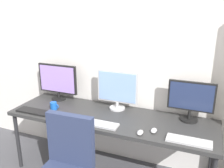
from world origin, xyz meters
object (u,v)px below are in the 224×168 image
at_px(monitor_right, 191,99).
at_px(mouse_left_side, 154,130).
at_px(desk, 110,120).
at_px(coffee_mug, 54,106).
at_px(monitor_left, 58,81).
at_px(keyboard_center, 102,124).
at_px(mouse_right_side, 140,132).
at_px(keyboard_right, 189,141).
at_px(keyboard_left, 33,111).
at_px(monitor_center, 117,89).

bearing_deg(monitor_right, mouse_left_side, -126.62).
distance_m(desk, coffee_mug, 0.68).
bearing_deg(monitor_left, keyboard_center, -28.99).
distance_m(monitor_right, keyboard_center, 0.94).
relative_size(mouse_right_side, coffee_mug, 0.91).
height_order(keyboard_center, keyboard_right, same).
bearing_deg(monitor_right, keyboard_left, -164.89).
bearing_deg(keyboard_right, keyboard_center, 180.00).
distance_m(monitor_left, monitor_center, 0.80).
relative_size(keyboard_right, mouse_right_side, 4.06).
xyz_separation_m(monitor_right, mouse_left_side, (-0.28, -0.38, -0.22)).
bearing_deg(keyboard_right, keyboard_left, 180.00).
distance_m(desk, monitor_left, 0.88).
xyz_separation_m(monitor_left, coffee_mug, (0.13, -0.30, -0.20)).
xyz_separation_m(monitor_left, keyboard_left, (-0.04, -0.44, -0.24)).
bearing_deg(monitor_center, monitor_left, 180.00).
bearing_deg(desk, monitor_center, 90.00).
bearing_deg(monitor_left, monitor_center, -0.00).
height_order(monitor_center, keyboard_right, monitor_center).
relative_size(keyboard_right, coffee_mug, 3.67).
xyz_separation_m(keyboard_center, mouse_right_side, (0.41, -0.02, 0.01)).
relative_size(monitor_right, mouse_right_side, 4.82).
relative_size(monitor_center, mouse_left_side, 4.96).
bearing_deg(monitor_left, mouse_right_side, -21.20).
distance_m(monitor_right, keyboard_right, 0.50).
distance_m(monitor_center, keyboard_center, 0.50).
relative_size(mouse_left_side, mouse_right_side, 1.00).
bearing_deg(coffee_mug, keyboard_left, -140.05).
distance_m(keyboard_left, mouse_left_side, 1.36).
height_order(monitor_center, mouse_left_side, monitor_center).
bearing_deg(mouse_right_side, monitor_right, 49.87).
bearing_deg(mouse_left_side, desk, 161.86).
height_order(monitor_left, keyboard_left, monitor_left).
distance_m(monitor_center, mouse_left_side, 0.68).
bearing_deg(keyboard_right, coffee_mug, 174.50).
distance_m(mouse_left_side, coffee_mug, 1.19).
xyz_separation_m(keyboard_left, keyboard_center, (0.84, 0.00, 0.00)).
relative_size(desk, keyboard_right, 5.74).
bearing_deg(desk, monitor_right, 14.89).
xyz_separation_m(keyboard_left, mouse_left_side, (1.36, 0.06, 0.01)).
xyz_separation_m(desk, monitor_right, (0.80, 0.21, 0.29)).
distance_m(mouse_right_side, coffee_mug, 1.09).
xyz_separation_m(keyboard_right, mouse_right_side, (-0.43, -0.02, 0.01)).
relative_size(keyboard_left, coffee_mug, 3.72).
bearing_deg(mouse_left_side, keyboard_right, -10.67).
bearing_deg(monitor_left, keyboard_left, -95.36).
bearing_deg(coffee_mug, monitor_right, 11.47).
xyz_separation_m(monitor_right, coffee_mug, (-1.47, -0.30, -0.19)).
xyz_separation_m(monitor_center, coffee_mug, (-0.67, -0.30, -0.20)).
bearing_deg(mouse_right_side, keyboard_right, 3.22).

